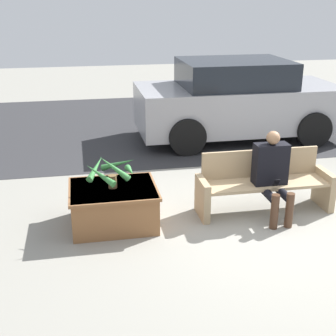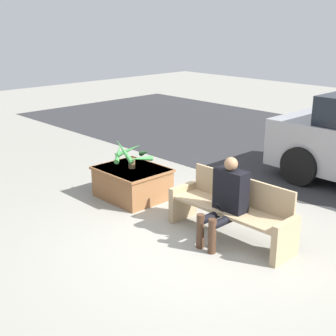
{
  "view_description": "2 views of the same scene",
  "coord_description": "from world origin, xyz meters",
  "px_view_note": "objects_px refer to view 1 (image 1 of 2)",
  "views": [
    {
      "loc": [
        -2.33,
        -5.09,
        2.82
      ],
      "look_at": [
        -1.21,
        0.69,
        0.63
      ],
      "focal_mm": 50.0,
      "sensor_mm": 36.0,
      "label": 1
    },
    {
      "loc": [
        3.71,
        -4.18,
        2.86
      ],
      "look_at": [
        -1.16,
        0.47,
        0.7
      ],
      "focal_mm": 50.0,
      "sensor_mm": 36.0,
      "label": 2
    }
  ],
  "objects_px": {
    "potted_plant": "(112,170)",
    "parked_car": "(237,100)",
    "person_seated": "(273,172)",
    "planter_box": "(114,205)",
    "bench": "(264,183)"
  },
  "relations": [
    {
      "from": "person_seated",
      "to": "parked_car",
      "type": "xyz_separation_m",
      "value": [
        0.72,
        3.58,
        0.17
      ]
    },
    {
      "from": "person_seated",
      "to": "planter_box",
      "type": "height_order",
      "value": "person_seated"
    },
    {
      "from": "bench",
      "to": "planter_box",
      "type": "bearing_deg",
      "value": -178.44
    },
    {
      "from": "potted_plant",
      "to": "bench",
      "type": "bearing_deg",
      "value": 1.67
    },
    {
      "from": "bench",
      "to": "planter_box",
      "type": "relative_size",
      "value": 1.66
    },
    {
      "from": "person_seated",
      "to": "potted_plant",
      "type": "height_order",
      "value": "person_seated"
    },
    {
      "from": "person_seated",
      "to": "planter_box",
      "type": "bearing_deg",
      "value": 176.38
    },
    {
      "from": "potted_plant",
      "to": "parked_car",
      "type": "distance_m",
      "value": 4.46
    },
    {
      "from": "planter_box",
      "to": "potted_plant",
      "type": "bearing_deg",
      "value": -123.43
    },
    {
      "from": "person_seated",
      "to": "planter_box",
      "type": "distance_m",
      "value": 2.13
    },
    {
      "from": "planter_box",
      "to": "potted_plant",
      "type": "relative_size",
      "value": 1.62
    },
    {
      "from": "potted_plant",
      "to": "planter_box",
      "type": "bearing_deg",
      "value": 56.57
    },
    {
      "from": "bench",
      "to": "planter_box",
      "type": "height_order",
      "value": "bench"
    },
    {
      "from": "person_seated",
      "to": "planter_box",
      "type": "relative_size",
      "value": 1.04
    },
    {
      "from": "parked_car",
      "to": "bench",
      "type": "bearing_deg",
      "value": -102.47
    }
  ]
}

